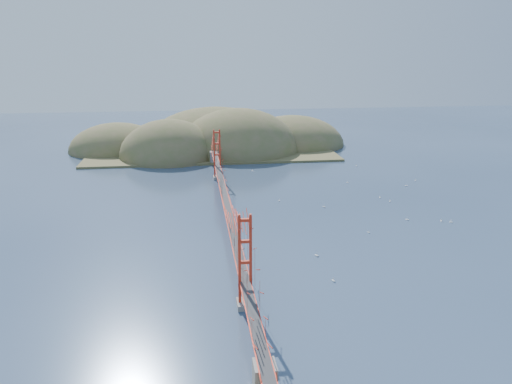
{
  "coord_description": "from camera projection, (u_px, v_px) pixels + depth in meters",
  "views": [
    {
      "loc": [
        -5.59,
        -83.15,
        30.08
      ],
      "look_at": [
        5.18,
        0.0,
        5.38
      ],
      "focal_mm": 35.0,
      "sensor_mm": 36.0,
      "label": 1
    }
  ],
  "objects": [
    {
      "name": "sailboat_extra_0",
      "position": [
        441.0,
        221.0,
        88.65
      ],
      "size": [
        0.54,
        0.58,
        0.65
      ],
      "color": "white",
      "rests_on": "ground"
    },
    {
      "name": "sailboat_10",
      "position": [
        333.0,
        280.0,
        66.13
      ],
      "size": [
        0.61,
        0.62,
        0.7
      ],
      "color": "white",
      "rests_on": "ground"
    },
    {
      "name": "sailboat_12",
      "position": [
        253.0,
        171.0,
        123.96
      ],
      "size": [
        0.55,
        0.52,
        0.61
      ],
      "color": "white",
      "rests_on": "ground"
    },
    {
      "name": "sailboat_7",
      "position": [
        347.0,
        182.0,
        113.64
      ],
      "size": [
        0.58,
        0.53,
        0.65
      ],
      "color": "white",
      "rests_on": "ground"
    },
    {
      "name": "sailboat_1",
      "position": [
        407.0,
        219.0,
        89.37
      ],
      "size": [
        0.67,
        0.67,
        0.71
      ],
      "color": "white",
      "rests_on": "ground"
    },
    {
      "name": "sailboat_6",
      "position": [
        317.0,
        255.0,
        74.08
      ],
      "size": [
        0.71,
        0.71,
        0.74
      ],
      "color": "white",
      "rests_on": "ground"
    },
    {
      "name": "ground",
      "position": [
        227.0,
        222.0,
        88.29
      ],
      "size": [
        320.0,
        320.0,
        0.0
      ],
      "primitive_type": "plane",
      "color": "navy",
      "rests_on": "ground"
    },
    {
      "name": "sailboat_9",
      "position": [
        415.0,
        180.0,
        115.13
      ],
      "size": [
        0.53,
        0.53,
        0.59
      ],
      "color": "white",
      "rests_on": "ground"
    },
    {
      "name": "bridge",
      "position": [
        226.0,
        184.0,
        86.48
      ],
      "size": [
        2.2,
        94.4,
        12.0
      ],
      "color": "gray",
      "rests_on": "ground"
    },
    {
      "name": "far_headlands",
      "position": [
        218.0,
        147.0,
        153.74
      ],
      "size": [
        84.0,
        58.0,
        25.0
      ],
      "color": "brown",
      "rests_on": "ground"
    },
    {
      "name": "sailboat_2",
      "position": [
        451.0,
        222.0,
        88.05
      ],
      "size": [
        0.56,
        0.51,
        0.63
      ],
      "color": "white",
      "rests_on": "ground"
    },
    {
      "name": "sailboat_14",
      "position": [
        390.0,
        201.0,
        99.81
      ],
      "size": [
        0.6,
        0.6,
        0.62
      ],
      "color": "white",
      "rests_on": "ground"
    },
    {
      "name": "sailboat_4",
      "position": [
        380.0,
        197.0,
        102.31
      ],
      "size": [
        0.55,
        0.55,
        0.58
      ],
      "color": "white",
      "rests_on": "ground"
    },
    {
      "name": "sailboat_0",
      "position": [
        369.0,
        232.0,
        83.25
      ],
      "size": [
        0.51,
        0.51,
        0.57
      ],
      "color": "white",
      "rests_on": "ground"
    },
    {
      "name": "sailboat_3",
      "position": [
        279.0,
        200.0,
        100.26
      ],
      "size": [
        0.57,
        0.57,
        0.6
      ],
      "color": "white",
      "rests_on": "ground"
    },
    {
      "name": "sailboat_17",
      "position": [
        406.0,
        185.0,
        110.93
      ],
      "size": [
        0.62,
        0.62,
        0.69
      ],
      "color": "white",
      "rests_on": "ground"
    },
    {
      "name": "sailboat_16",
      "position": [
        324.0,
        206.0,
        96.44
      ],
      "size": [
        0.63,
        0.63,
        0.67
      ],
      "color": "white",
      "rests_on": "ground"
    },
    {
      "name": "sailboat_15",
      "position": [
        356.0,
        166.0,
        129.1
      ],
      "size": [
        0.56,
        0.57,
        0.64
      ],
      "color": "white",
      "rests_on": "ground"
    }
  ]
}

